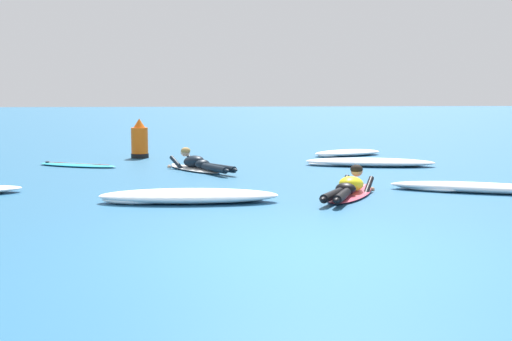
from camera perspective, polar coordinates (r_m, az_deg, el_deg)
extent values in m
plane|color=#235B84|center=(17.29, -1.64, 0.96)|extent=(120.00, 120.00, 0.00)
ellipsoid|color=#E54C66|center=(11.35, 8.11, -2.00)|extent=(1.46, 2.13, 0.07)
ellipsoid|color=#E54C66|center=(12.31, 9.17, -1.29)|extent=(0.28, 0.27, 0.06)
ellipsoid|color=yellow|center=(11.38, 8.18, -1.14)|extent=(0.66, 0.79, 0.35)
ellipsoid|color=black|center=(11.00, 7.70, -1.56)|extent=(0.43, 0.40, 0.20)
cylinder|color=black|center=(10.49, 6.55, -2.12)|extent=(0.53, 0.77, 0.14)
ellipsoid|color=black|center=(10.11, 5.83, -2.45)|extent=(0.19, 0.24, 0.08)
cylinder|color=black|center=(10.45, 7.40, -2.17)|extent=(0.45, 0.80, 0.14)
ellipsoid|color=black|center=(10.06, 6.97, -2.51)|extent=(0.19, 0.24, 0.08)
cylinder|color=black|center=(11.80, 7.55, -1.24)|extent=(0.33, 0.52, 0.32)
sphere|color=tan|center=(12.16, 7.95, -1.48)|extent=(0.09, 0.09, 0.09)
cylinder|color=black|center=(11.69, 9.62, -1.36)|extent=(0.33, 0.52, 0.32)
sphere|color=tan|center=(12.03, 9.94, -1.61)|extent=(0.09, 0.09, 0.09)
sphere|color=tan|center=(11.74, 8.64, -0.01)|extent=(0.21, 0.21, 0.21)
ellipsoid|color=black|center=(11.72, 8.62, 0.13)|extent=(0.29, 0.28, 0.16)
ellipsoid|color=white|center=(14.94, -5.26, 0.15)|extent=(1.45, 1.96, 0.07)
ellipsoid|color=white|center=(15.74, -6.95, 0.50)|extent=(0.27, 0.27, 0.06)
ellipsoid|color=black|center=(14.97, -5.36, 0.79)|extent=(0.67, 0.76, 0.34)
ellipsoid|color=black|center=(14.65, -4.61, 0.55)|extent=(0.43, 0.41, 0.20)
cylinder|color=black|center=(14.08, -3.59, 0.19)|extent=(0.55, 0.91, 0.14)
ellipsoid|color=black|center=(13.67, -2.62, 0.00)|extent=(0.20, 0.24, 0.08)
cylinder|color=black|center=(14.17, -3.04, 0.23)|extent=(0.64, 0.86, 0.14)
ellipsoid|color=black|center=(13.79, -1.90, 0.06)|extent=(0.20, 0.24, 0.08)
cylinder|color=black|center=(15.18, -6.76, 0.56)|extent=(0.38, 0.57, 0.35)
sphere|color=tan|center=(15.53, -7.46, 0.32)|extent=(0.09, 0.09, 0.09)
cylinder|color=black|center=(15.38, -5.29, 0.65)|extent=(0.38, 0.57, 0.35)
sphere|color=tan|center=(15.71, -5.97, 0.41)|extent=(0.09, 0.09, 0.09)
sphere|color=tan|center=(15.28, -6.09, 1.60)|extent=(0.21, 0.21, 0.21)
ellipsoid|color=#AD894C|center=(15.26, -6.06, 1.70)|extent=(0.29, 0.28, 0.16)
ellipsoid|color=#2DB2D1|center=(16.21, -15.07, 0.46)|extent=(2.12, 1.43, 0.07)
cube|color=red|center=(16.21, -15.07, 0.59)|extent=(1.60, 0.83, 0.01)
cone|color=black|center=(16.74, -17.47, 0.47)|extent=(0.13, 0.13, 0.16)
ellipsoid|color=white|center=(15.95, 9.73, 0.72)|extent=(3.14, 1.54, 0.19)
ellipsoid|color=white|center=(16.11, 12.42, 0.62)|extent=(1.15, 0.63, 0.13)
ellipsoid|color=white|center=(15.87, 6.45, 0.59)|extent=(1.15, 0.60, 0.11)
ellipsoid|color=white|center=(18.43, 7.86, 1.53)|extent=(2.18, 1.44, 0.17)
ellipsoid|color=white|center=(18.82, 8.95, 1.54)|extent=(0.77, 0.48, 0.12)
ellipsoid|color=white|center=(18.04, 6.39, 1.32)|extent=(0.82, 0.60, 0.09)
ellipsoid|color=white|center=(12.25, 18.68, -1.39)|extent=(3.05, 1.71, 0.18)
ellipsoid|color=white|center=(12.22, 14.32, -1.46)|extent=(1.02, 0.93, 0.10)
ellipsoid|color=white|center=(10.60, -5.79, -2.18)|extent=(2.89, 0.94, 0.22)
ellipsoid|color=white|center=(10.70, -1.93, -2.24)|extent=(1.09, 0.66, 0.16)
ellipsoid|color=white|center=(10.62, -10.43, -2.51)|extent=(1.08, 0.58, 0.12)
cylinder|color=#EA5B0F|center=(17.89, -9.95, 2.36)|extent=(0.44, 0.44, 0.81)
cone|color=#EA5B0F|center=(17.86, -9.99, 4.03)|extent=(0.31, 0.31, 0.24)
cylinder|color=black|center=(17.92, -9.93, 1.26)|extent=(0.47, 0.47, 0.12)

